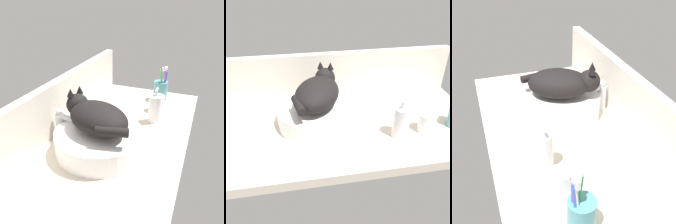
# 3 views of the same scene
# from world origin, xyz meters

# --- Properties ---
(ground_plane) EXTENTS (1.12, 0.56, 0.04)m
(ground_plane) POSITION_xyz_m (0.00, 0.00, -0.02)
(ground_plane) COLOR beige
(backsplash_panel) EXTENTS (1.12, 0.04, 0.22)m
(backsplash_panel) POSITION_xyz_m (0.00, 0.26, 0.11)
(backsplash_panel) COLOR silver
(backsplash_panel) RESTS_ON ground_plane
(sink_basin) EXTENTS (0.33, 0.33, 0.08)m
(sink_basin) POSITION_xyz_m (-0.12, 0.03, 0.04)
(sink_basin) COLOR white
(sink_basin) RESTS_ON ground_plane
(cat) EXTENTS (0.25, 0.30, 0.14)m
(cat) POSITION_xyz_m (-0.12, 0.05, 0.14)
(cat) COLOR black
(cat) RESTS_ON sink_basin
(faucet) EXTENTS (0.04, 0.12, 0.14)m
(faucet) POSITION_xyz_m (-0.10, 0.20, 0.07)
(faucet) COLOR silver
(faucet) RESTS_ON ground_plane
(soap_dispenser) EXTENTS (0.06, 0.06, 0.16)m
(soap_dispenser) POSITION_xyz_m (0.18, -0.11, 0.07)
(soap_dispenser) COLOR silver
(soap_dispenser) RESTS_ON ground_plane
(water_glass) EXTENTS (0.07, 0.07, 0.08)m
(water_glass) POSITION_xyz_m (0.30, -0.10, 0.03)
(water_glass) COLOR white
(water_glass) RESTS_ON ground_plane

